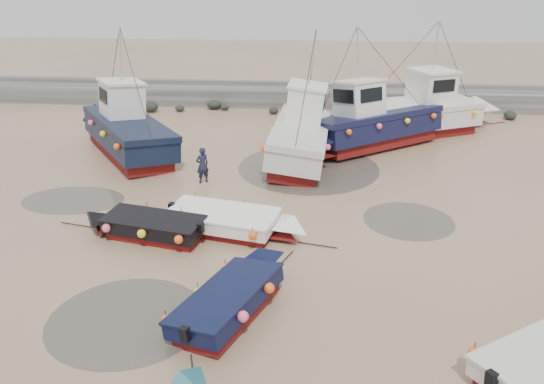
% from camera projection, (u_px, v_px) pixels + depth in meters
% --- Properties ---
extents(ground, '(120.00, 120.00, 0.00)m').
position_uv_depth(ground, '(249.00, 266.00, 16.93)').
color(ground, tan).
rests_on(ground, ground).
extents(seawall, '(60.00, 4.92, 1.50)m').
position_uv_depth(seawall, '(291.00, 97.00, 36.89)').
color(seawall, gray).
rests_on(seawall, ground).
extents(puddle_a, '(4.32, 4.32, 0.01)m').
position_uv_depth(puddle_a, '(127.00, 319.00, 14.35)').
color(puddle_a, '#4E493F').
rests_on(puddle_a, ground).
extents(puddle_b, '(3.40, 3.40, 0.01)m').
position_uv_depth(puddle_b, '(409.00, 220.00, 20.04)').
color(puddle_b, '#4E493F').
rests_on(puddle_b, ground).
extents(puddle_c, '(4.25, 4.25, 0.01)m').
position_uv_depth(puddle_c, '(73.00, 200.00, 21.84)').
color(puddle_c, '#4E493F').
rests_on(puddle_c, ground).
extents(puddle_d, '(6.77, 6.77, 0.01)m').
position_uv_depth(puddle_d, '(308.00, 167.00, 25.46)').
color(puddle_d, '#4E493F').
rests_on(puddle_d, ground).
extents(dinghy_1, '(3.21, 5.80, 1.43)m').
position_uv_depth(dinghy_1, '(237.00, 294.00, 14.52)').
color(dinghy_1, maroon).
rests_on(dinghy_1, ground).
extents(dinghy_4, '(5.75, 2.43, 1.43)m').
position_uv_depth(dinghy_4, '(145.00, 223.00, 18.58)').
color(dinghy_4, maroon).
rests_on(dinghy_4, ground).
extents(dinghy_5, '(6.20, 2.92, 1.43)m').
position_uv_depth(dinghy_5, '(232.00, 220.00, 18.84)').
color(dinghy_5, maroon).
rests_on(dinghy_5, ground).
extents(cabin_boat_0, '(7.42, 9.43, 6.22)m').
position_uv_depth(cabin_boat_0, '(123.00, 128.00, 27.06)').
color(cabin_boat_0, maroon).
rests_on(cabin_boat_0, ground).
extents(cabin_boat_1, '(3.24, 10.67, 6.22)m').
position_uv_depth(cabin_boat_1, '(298.00, 132.00, 26.41)').
color(cabin_boat_1, maroon).
rests_on(cabin_boat_1, ground).
extents(cabin_boat_2, '(9.29, 7.52, 6.22)m').
position_uv_depth(cabin_boat_2, '(367.00, 125.00, 27.60)').
color(cabin_boat_2, maroon).
rests_on(cabin_boat_2, ground).
extents(cabin_boat_3, '(10.22, 6.59, 6.22)m').
position_uv_depth(cabin_boat_3, '(423.00, 111.00, 30.39)').
color(cabin_boat_3, maroon).
rests_on(cabin_boat_3, ground).
extents(person, '(0.71, 0.67, 1.62)m').
position_uv_depth(person, '(203.00, 182.00, 23.66)').
color(person, '#1A1C34').
rests_on(person, ground).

